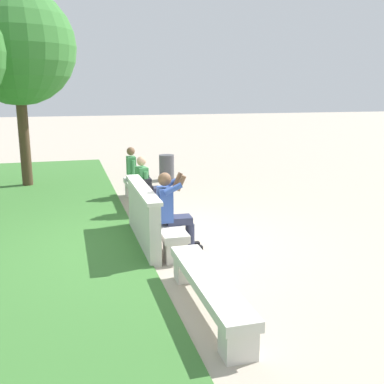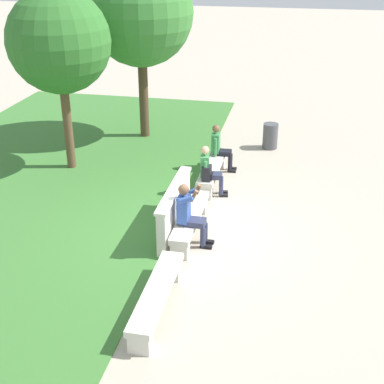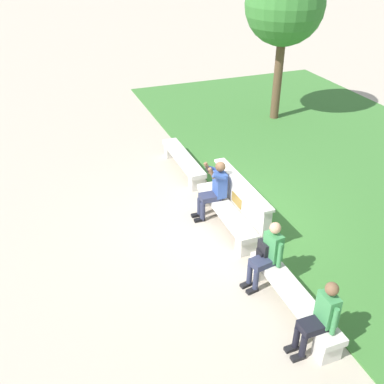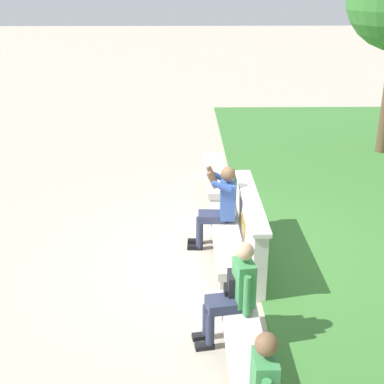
% 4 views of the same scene
% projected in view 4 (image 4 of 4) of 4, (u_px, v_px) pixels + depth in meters
% --- Properties ---
extents(ground_plane, '(80.00, 80.00, 0.00)m').
position_uv_depth(ground_plane, '(226.00, 260.00, 7.99)').
color(ground_plane, '#B2A593').
extents(bench_main, '(2.31, 0.40, 0.45)m').
position_uv_depth(bench_main, '(216.00, 178.00, 10.36)').
color(bench_main, beige).
rests_on(bench_main, ground).
extents(bench_near, '(2.31, 0.40, 0.45)m').
position_uv_depth(bench_near, '(226.00, 242.00, 7.88)').
color(bench_near, beige).
rests_on(bench_near, ground).
extents(bench_mid, '(2.31, 0.40, 0.45)m').
position_uv_depth(bench_mid, '(247.00, 364.00, 5.39)').
color(bench_mid, beige).
rests_on(bench_mid, ground).
extents(backrest_wall_with_plaque, '(2.33, 0.24, 1.01)m').
position_uv_depth(backrest_wall_with_plaque, '(250.00, 229.00, 7.80)').
color(backrest_wall_with_plaque, beige).
rests_on(backrest_wall_with_plaque, ground).
extents(person_photographer, '(0.48, 0.73, 1.32)m').
position_uv_depth(person_photographer, '(220.00, 203.00, 8.12)').
color(person_photographer, black).
rests_on(person_photographer, ground).
extents(person_distant, '(0.47, 0.71, 1.26)m').
position_uv_depth(person_distant, '(234.00, 291.00, 5.99)').
color(person_distant, black).
rests_on(person_distant, ground).
extents(backpack, '(0.28, 0.24, 0.43)m').
position_uv_depth(backpack, '(236.00, 288.00, 6.13)').
color(backpack, black).
rests_on(backpack, bench_mid).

